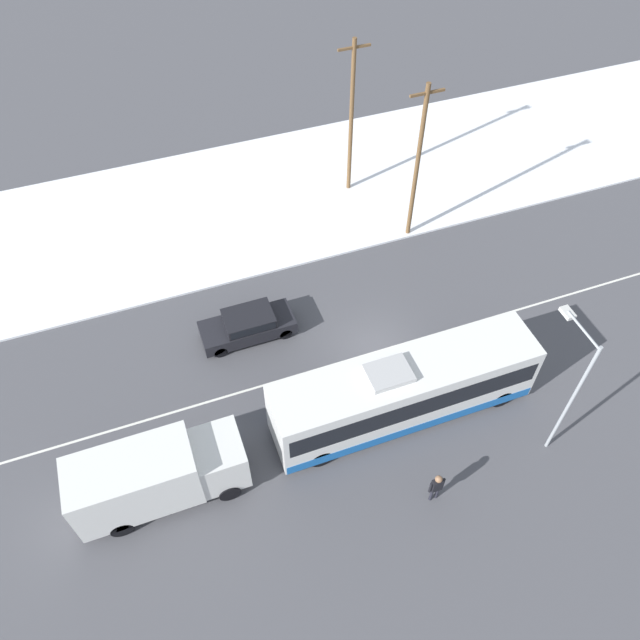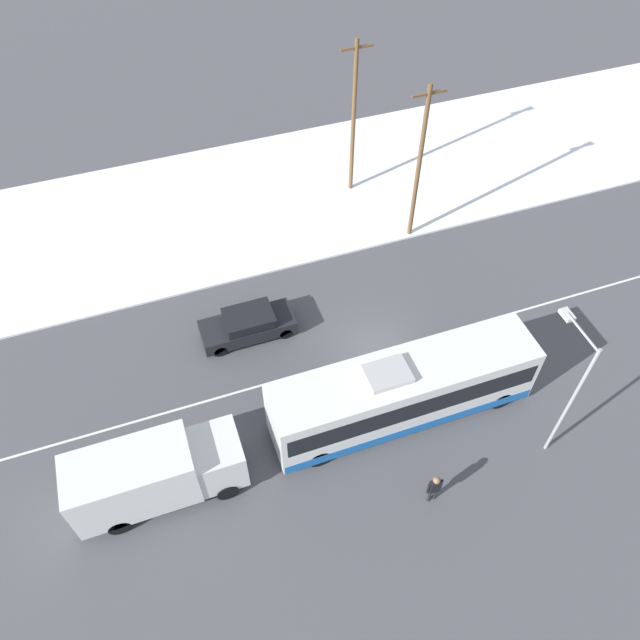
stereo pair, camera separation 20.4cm
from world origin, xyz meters
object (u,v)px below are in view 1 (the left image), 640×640
at_px(utility_pole_snowlot, 351,118).
at_px(streetlamp, 571,380).
at_px(pedestrian_at_stop, 437,486).
at_px(box_truck, 155,476).
at_px(city_bus, 404,391).
at_px(utility_pole_roadside, 417,163).
at_px(sedan_car, 248,324).

bearing_deg(utility_pole_snowlot, streetlamp, -85.59).
relative_size(pedestrian_at_stop, streetlamp, 0.26).
xyz_separation_m(pedestrian_at_stop, streetlamp, (5.66, 0.90, 3.24)).
bearing_deg(pedestrian_at_stop, box_truck, 159.29).
relative_size(city_bus, utility_pole_roadside, 1.26).
xyz_separation_m(city_bus, box_truck, (-10.69, -0.27, -0.00)).
distance_m(city_bus, sedan_car, 8.42).
relative_size(box_truck, pedestrian_at_stop, 3.64).
xyz_separation_m(utility_pole_roadside, utility_pole_snowlot, (-1.65, 4.97, 0.07)).
distance_m(streetlamp, utility_pole_roadside, 13.91).
distance_m(city_bus, utility_pole_snowlot, 16.38).
bearing_deg(box_truck, streetlamp, -10.58).
distance_m(box_truck, pedestrian_at_stop, 10.96).
relative_size(sedan_car, utility_pole_snowlot, 0.49).
height_order(utility_pole_roadside, utility_pole_snowlot, utility_pole_snowlot).
bearing_deg(pedestrian_at_stop, utility_pole_roadside, 68.43).
relative_size(city_bus, sedan_car, 2.54).
bearing_deg(pedestrian_at_stop, sedan_car, 113.36).
bearing_deg(sedan_car, pedestrian_at_stop, 113.36).
xyz_separation_m(box_truck, streetlamp, (15.89, -2.97, 2.64)).
xyz_separation_m(sedan_car, streetlamp, (10.31, -9.87, 3.56)).
distance_m(box_truck, sedan_car, 8.92).
distance_m(city_bus, pedestrian_at_stop, 4.21).
xyz_separation_m(pedestrian_at_stop, utility_pole_snowlot, (4.20, 19.78, 3.74)).
bearing_deg(sedan_car, city_bus, 127.61).
relative_size(city_bus, box_truck, 1.73).
height_order(city_bus, box_truck, city_bus).
relative_size(city_bus, streetlamp, 1.67).
bearing_deg(utility_pole_roadside, pedestrian_at_stop, -111.57).
bearing_deg(streetlamp, utility_pole_snowlot, 94.41).
bearing_deg(utility_pole_roadside, streetlamp, -90.80).
bearing_deg(city_bus, box_truck, -178.54).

